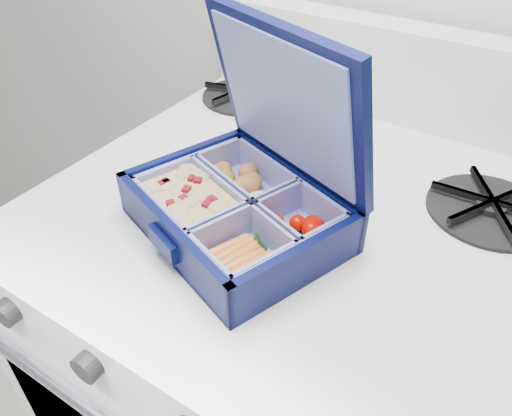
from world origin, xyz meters
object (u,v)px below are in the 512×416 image
Objects in this scene: fork at (296,180)px; burner_grate at (492,205)px; stove at (289,396)px; bento_box at (236,212)px.

burner_grate is at bearing 73.59° from fork.
burner_grate is (0.22, 0.10, 0.50)m from stove.
stove is 0.55m from burner_grate.
bento_box reaches higher than stove.
burner_grate is at bearing 59.26° from bento_box.
burner_grate is (0.25, 0.21, -0.02)m from bento_box.
fork is at bearing -162.94° from burner_grate.
fork is (-0.03, 0.03, 0.49)m from stove.
fork reaches higher than stove.
stove is at bearing -155.06° from burner_grate.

